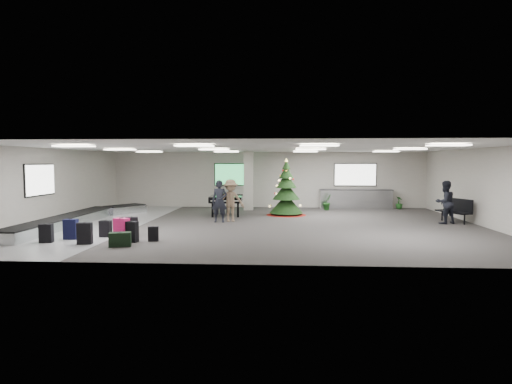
# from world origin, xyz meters

# --- Properties ---
(ground) EXTENTS (18.00, 18.00, 0.00)m
(ground) POSITION_xyz_m (0.00, 0.00, 0.00)
(ground) COLOR #383433
(ground) RESTS_ON ground
(room_envelope) EXTENTS (18.02, 14.02, 3.21)m
(room_envelope) POSITION_xyz_m (-0.38, 0.67, 2.33)
(room_envelope) COLOR #BCB6AC
(room_envelope) RESTS_ON ground
(baggage_carousel) EXTENTS (2.28, 9.71, 0.43)m
(baggage_carousel) POSITION_xyz_m (-7.84, -0.08, 0.21)
(baggage_carousel) COLOR silver
(baggage_carousel) RESTS_ON ground
(service_counter) EXTENTS (4.05, 0.65, 1.08)m
(service_counter) POSITION_xyz_m (5.00, 6.65, 0.55)
(service_counter) COLOR silver
(service_counter) RESTS_ON ground
(suitcase_0) EXTENTS (0.47, 0.31, 0.71)m
(suitcase_0) POSITION_xyz_m (-5.44, -4.59, 0.35)
(suitcase_0) COLOR black
(suitcase_0) RESTS_ON ground
(suitcase_1) EXTENTS (0.49, 0.34, 0.70)m
(suitcase_1) POSITION_xyz_m (-4.10, -4.12, 0.34)
(suitcase_1) COLOR black
(suitcase_1) RESTS_ON ground
(pink_suitcase) EXTENTS (0.56, 0.44, 0.79)m
(pink_suitcase) POSITION_xyz_m (-4.46, -4.02, 0.38)
(pink_suitcase) COLOR #FD2176
(pink_suitcase) RESTS_ON ground
(suitcase_3) EXTENTS (0.49, 0.38, 0.68)m
(suitcase_3) POSITION_xyz_m (-4.53, -2.89, 0.33)
(suitcase_3) COLOR black
(suitcase_3) RESTS_ON ground
(navy_suitcase) EXTENTS (0.45, 0.27, 0.70)m
(navy_suitcase) POSITION_xyz_m (-6.31, -3.77, 0.34)
(navy_suitcase) COLOR black
(navy_suitcase) RESTS_ON ground
(suitcase_5) EXTENTS (0.43, 0.26, 0.63)m
(suitcase_5) POSITION_xyz_m (-6.81, -4.42, 0.31)
(suitcase_5) COLOR black
(suitcase_5) RESTS_ON ground
(green_duffel) EXTENTS (0.72, 0.48, 0.46)m
(green_duffel) POSITION_xyz_m (-4.19, -4.86, 0.22)
(green_duffel) COLOR black
(green_duffel) RESTS_ON ground
(suitcase_7) EXTENTS (0.36, 0.24, 0.50)m
(suitcase_7) POSITION_xyz_m (-3.42, -3.94, 0.24)
(suitcase_7) COLOR black
(suitcase_7) RESTS_ON ground
(suitcase_8) EXTENTS (0.40, 0.24, 0.60)m
(suitcase_8) POSITION_xyz_m (-5.32, -3.28, 0.29)
(suitcase_8) COLOR black
(suitcase_8) RESTS_ON ground
(christmas_tree) EXTENTS (1.98, 1.98, 2.82)m
(christmas_tree) POSITION_xyz_m (1.04, 3.37, 0.97)
(christmas_tree) COLOR #6C090B
(christmas_tree) RESTS_ON ground
(grand_piano) EXTENTS (1.66, 2.07, 1.14)m
(grand_piano) POSITION_xyz_m (-1.89, 2.95, 0.81)
(grand_piano) COLOR black
(grand_piano) RESTS_ON ground
(bench) EXTENTS (1.12, 1.74, 1.04)m
(bench) POSITION_xyz_m (8.35, 1.18, 0.59)
(bench) COLOR black
(bench) RESTS_ON ground
(traveler_a) EXTENTS (0.67, 0.44, 1.84)m
(traveler_a) POSITION_xyz_m (-1.88, 0.66, 0.92)
(traveler_a) COLOR black
(traveler_a) RESTS_ON ground
(traveler_b) EXTENTS (1.32, 0.93, 1.86)m
(traveler_b) POSITION_xyz_m (-1.43, 0.93, 0.93)
(traveler_b) COLOR #7B634C
(traveler_b) RESTS_ON ground
(traveler_bench) EXTENTS (1.08, 0.97, 1.83)m
(traveler_bench) POSITION_xyz_m (7.73, 0.75, 0.92)
(traveler_bench) COLOR black
(traveler_bench) RESTS_ON ground
(potted_plant_left) EXTENTS (0.62, 0.62, 0.88)m
(potted_plant_left) POSITION_xyz_m (3.29, 5.63, 0.44)
(potted_plant_left) COLOR #154319
(potted_plant_left) RESTS_ON ground
(potted_plant_right) EXTENTS (0.50, 0.50, 0.71)m
(potted_plant_right) POSITION_xyz_m (7.38, 6.50, 0.35)
(potted_plant_right) COLOR #154319
(potted_plant_right) RESTS_ON ground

